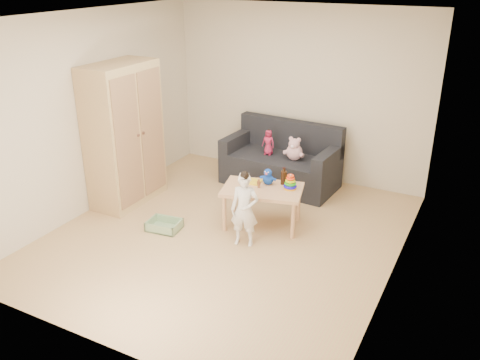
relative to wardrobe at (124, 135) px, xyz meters
The scene contains 13 objects.
room 1.77m from the wardrobe, ahead, with size 4.50×4.50×4.50m.
wardrobe is the anchor object (origin of this frame).
sofa 2.35m from the wardrobe, 41.17° to the left, with size 1.68×0.84×0.47m, color black.
play_table 2.13m from the wardrobe, ahead, with size 0.99×0.62×0.52m, color tan.
storage_bin 1.41m from the wardrobe, 27.79° to the right, with size 0.40×0.30×0.12m, color gray, non-canonical shape.
toddler 2.11m from the wardrobe, ahead, with size 0.33×0.22×0.89m, color white.
pink_bear 2.41m from the wardrobe, 36.06° to the left, with size 0.25×0.22×0.29m, color #E2A6B1, non-canonical shape.
doll 2.10m from the wardrobe, 43.67° to the left, with size 0.19×0.13×0.37m, color #AF2047.
ring_stacker 2.36m from the wardrobe, ahead, with size 0.17×0.17×0.19m.
brown_bottle 2.25m from the wardrobe, 10.69° to the left, with size 0.08×0.08×0.23m.
blue_plush 2.06m from the wardrobe, ahead, with size 0.18×0.14×0.21m, color blue, non-canonical shape.
wooden_figure 1.99m from the wardrobe, ahead, with size 0.05×0.04×0.12m, color brown, non-canonical shape.
yellow_book 1.89m from the wardrobe, ahead, with size 0.19×0.19×0.01m, color yellow.
Camera 1 is at (2.70, -4.84, 3.10)m, focal length 38.00 mm.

